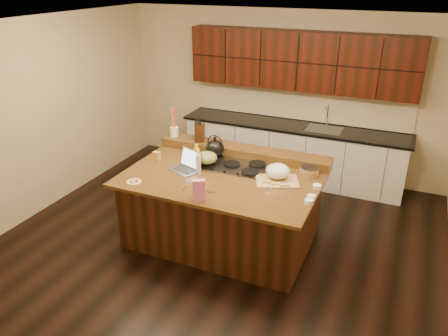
% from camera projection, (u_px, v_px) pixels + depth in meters
% --- Properties ---
extents(room, '(5.52, 5.02, 2.72)m').
position_uv_depth(room, '(222.00, 143.00, 5.21)').
color(room, black).
rests_on(room, ground).
extents(island, '(2.40, 1.60, 0.92)m').
position_uv_depth(island, '(222.00, 208.00, 5.58)').
color(island, black).
rests_on(island, ground).
extents(back_ledge, '(2.40, 0.30, 0.12)m').
position_uv_depth(back_ledge, '(243.00, 151.00, 5.95)').
color(back_ledge, black).
rests_on(back_ledge, island).
extents(cooktop, '(0.92, 0.52, 0.05)m').
position_uv_depth(cooktop, '(232.00, 165.00, 5.63)').
color(cooktop, gray).
rests_on(cooktop, island).
extents(back_counter, '(3.70, 0.66, 2.40)m').
position_uv_depth(back_counter, '(294.00, 122.00, 7.11)').
color(back_counter, silver).
rests_on(back_counter, ground).
extents(kettle, '(0.32, 0.32, 0.22)m').
position_uv_depth(kettle, '(215.00, 148.00, 5.79)').
color(kettle, black).
rests_on(kettle, cooktop).
extents(green_bowl, '(0.29, 0.29, 0.15)m').
position_uv_depth(green_bowl, '(206.00, 158.00, 5.59)').
color(green_bowl, olive).
rests_on(green_bowl, cooktop).
extents(laptop, '(0.44, 0.40, 0.25)m').
position_uv_depth(laptop, '(187.00, 165.00, 5.52)').
color(laptop, '#B7B7BC').
rests_on(laptop, island).
extents(oil_bottle, '(0.08, 0.08, 0.27)m').
position_uv_depth(oil_bottle, '(197.00, 158.00, 5.54)').
color(oil_bottle, gold).
rests_on(oil_bottle, island).
extents(vinegar_bottle, '(0.08, 0.08, 0.25)m').
position_uv_depth(vinegar_bottle, '(198.00, 164.00, 5.40)').
color(vinegar_bottle, silver).
rests_on(vinegar_bottle, island).
extents(wooden_tray, '(0.60, 0.52, 0.20)m').
position_uv_depth(wooden_tray, '(278.00, 173.00, 5.23)').
color(wooden_tray, tan).
rests_on(wooden_tray, island).
extents(ramekin_a, '(0.10, 0.10, 0.04)m').
position_uv_depth(ramekin_a, '(309.00, 201.00, 4.73)').
color(ramekin_a, white).
rests_on(ramekin_a, island).
extents(ramekin_b, '(0.13, 0.13, 0.04)m').
position_uv_depth(ramekin_b, '(311.00, 197.00, 4.83)').
color(ramekin_b, white).
rests_on(ramekin_b, island).
extents(ramekin_c, '(0.12, 0.12, 0.04)m').
position_uv_depth(ramekin_c, '(317.00, 187.00, 5.06)').
color(ramekin_c, white).
rests_on(ramekin_c, island).
extents(strainer_bowl, '(0.26, 0.26, 0.09)m').
position_uv_depth(strainer_bowl, '(309.00, 172.00, 5.37)').
color(strainer_bowl, '#996B3F').
rests_on(strainer_bowl, island).
extents(kitchen_timer, '(0.09, 0.09, 0.07)m').
position_uv_depth(kitchen_timer, '(268.00, 188.00, 5.01)').
color(kitchen_timer, silver).
rests_on(kitchen_timer, island).
extents(pink_bag, '(0.15, 0.12, 0.25)m').
position_uv_depth(pink_bag, '(199.00, 190.00, 4.75)').
color(pink_bag, pink).
rests_on(pink_bag, island).
extents(candy_plate, '(0.24, 0.24, 0.01)m').
position_uv_depth(candy_plate, '(134.00, 182.00, 5.22)').
color(candy_plate, white).
rests_on(candy_plate, island).
extents(package_box, '(0.09, 0.07, 0.13)m').
position_uv_depth(package_box, '(157.00, 156.00, 5.78)').
color(package_box, gold).
rests_on(package_box, island).
extents(utensil_crock, '(0.13, 0.13, 0.14)m').
position_uv_depth(utensil_crock, '(174.00, 132.00, 6.29)').
color(utensil_crock, white).
rests_on(utensil_crock, back_ledge).
extents(knife_block, '(0.18, 0.23, 0.24)m').
position_uv_depth(knife_block, '(200.00, 132.00, 6.12)').
color(knife_block, black).
rests_on(knife_block, back_ledge).
extents(gumdrop_0, '(0.02, 0.02, 0.02)m').
position_uv_depth(gumdrop_0, '(199.00, 194.00, 4.91)').
color(gumdrop_0, red).
rests_on(gumdrop_0, island).
extents(gumdrop_1, '(0.02, 0.02, 0.02)m').
position_uv_depth(gumdrop_1, '(193.00, 189.00, 5.04)').
color(gumdrop_1, '#198C26').
rests_on(gumdrop_1, island).
extents(gumdrop_2, '(0.02, 0.02, 0.02)m').
position_uv_depth(gumdrop_2, '(202.00, 191.00, 4.98)').
color(gumdrop_2, red).
rests_on(gumdrop_2, island).
extents(gumdrop_3, '(0.02, 0.02, 0.02)m').
position_uv_depth(gumdrop_3, '(201.00, 187.00, 5.07)').
color(gumdrop_3, '#198C26').
rests_on(gumdrop_3, island).
extents(gumdrop_4, '(0.02, 0.02, 0.02)m').
position_uv_depth(gumdrop_4, '(184.00, 189.00, 5.03)').
color(gumdrop_4, red).
rests_on(gumdrop_4, island).
extents(gumdrop_5, '(0.02, 0.02, 0.02)m').
position_uv_depth(gumdrop_5, '(209.00, 191.00, 5.00)').
color(gumdrop_5, '#198C26').
rests_on(gumdrop_5, island).
extents(gumdrop_6, '(0.02, 0.02, 0.02)m').
position_uv_depth(gumdrop_6, '(210.00, 192.00, 4.96)').
color(gumdrop_6, red).
rests_on(gumdrop_6, island).
extents(gumdrop_7, '(0.02, 0.02, 0.02)m').
position_uv_depth(gumdrop_7, '(208.00, 190.00, 5.01)').
color(gumdrop_7, '#198C26').
rests_on(gumdrop_7, island).
extents(gumdrop_8, '(0.02, 0.02, 0.02)m').
position_uv_depth(gumdrop_8, '(214.00, 192.00, 4.97)').
color(gumdrop_8, red).
rests_on(gumdrop_8, island).
extents(gumdrop_9, '(0.02, 0.02, 0.02)m').
position_uv_depth(gumdrop_9, '(224.00, 193.00, 4.94)').
color(gumdrop_9, '#198C26').
rests_on(gumdrop_9, island).
extents(gumdrop_10, '(0.02, 0.02, 0.02)m').
position_uv_depth(gumdrop_10, '(202.00, 192.00, 4.97)').
color(gumdrop_10, red).
rests_on(gumdrop_10, island).
extents(gumdrop_11, '(0.02, 0.02, 0.02)m').
position_uv_depth(gumdrop_11, '(204.00, 187.00, 5.08)').
color(gumdrop_11, '#198C26').
rests_on(gumdrop_11, island).
extents(gumdrop_12, '(0.02, 0.02, 0.02)m').
position_uv_depth(gumdrop_12, '(208.00, 191.00, 4.98)').
color(gumdrop_12, red).
rests_on(gumdrop_12, island).
extents(gumdrop_13, '(0.02, 0.02, 0.02)m').
position_uv_depth(gumdrop_13, '(185.00, 187.00, 5.09)').
color(gumdrop_13, '#198C26').
rests_on(gumdrop_13, island).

